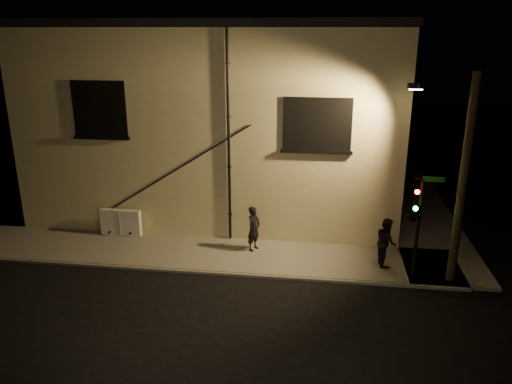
# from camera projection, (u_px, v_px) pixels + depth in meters

# --- Properties ---
(ground) EXTENTS (90.00, 90.00, 0.00)m
(ground) POSITION_uv_depth(u_px,v_px,m) (265.00, 277.00, 17.76)
(ground) COLOR black
(sidewalk) EXTENTS (21.00, 16.00, 0.12)m
(sidewalk) POSITION_uv_depth(u_px,v_px,m) (305.00, 230.00, 21.71)
(sidewalk) COLOR slate
(sidewalk) RESTS_ON ground
(building) EXTENTS (16.20, 12.23, 8.80)m
(building) POSITION_uv_depth(u_px,v_px,m) (228.00, 112.00, 25.24)
(building) COLOR beige
(building) RESTS_ON ground
(utility_cabinet) EXTENTS (1.71, 0.29, 1.13)m
(utility_cabinet) POSITION_uv_depth(u_px,v_px,m) (121.00, 223.00, 20.91)
(utility_cabinet) COLOR white
(utility_cabinet) RESTS_ON sidewalk
(pedestrian_a) EXTENTS (0.67, 0.77, 1.78)m
(pedestrian_a) POSITION_uv_depth(u_px,v_px,m) (254.00, 229.00, 19.43)
(pedestrian_a) COLOR black
(pedestrian_a) RESTS_ON sidewalk
(pedestrian_b) EXTENTS (0.80, 0.97, 1.81)m
(pedestrian_b) POSITION_uv_depth(u_px,v_px,m) (386.00, 242.00, 18.18)
(pedestrian_b) COLOR black
(pedestrian_b) RESTS_ON sidewalk
(traffic_signal) EXTENTS (1.39, 2.14, 3.63)m
(traffic_signal) POSITION_uv_depth(u_px,v_px,m) (414.00, 211.00, 16.86)
(traffic_signal) COLOR black
(traffic_signal) RESTS_ON sidewalk
(streetlamp_pole) EXTENTS (2.03, 1.39, 7.20)m
(streetlamp_pole) POSITION_uv_depth(u_px,v_px,m) (460.00, 176.00, 16.29)
(streetlamp_pole) COLOR black
(streetlamp_pole) RESTS_ON ground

